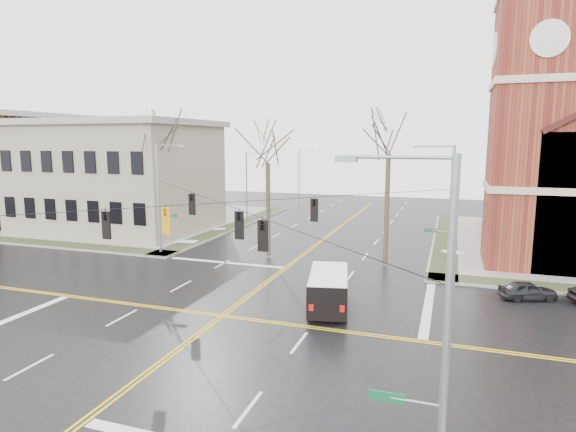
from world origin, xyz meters
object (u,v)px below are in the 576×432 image
(signal_pole_ne, at_px, (449,207))
(signal_pole_nw, at_px, (160,195))
(parked_car_a, at_px, (528,290))
(signal_pole_se, at_px, (439,338))
(streetlight_north_a, at_px, (248,184))
(tree_nw_near, at_px, (268,157))
(tree_ne, at_px, (389,146))
(cargo_van, at_px, (329,287))
(tree_nw_far, at_px, (156,141))
(streetlight_north_b, at_px, (300,173))

(signal_pole_ne, height_order, signal_pole_nw, same)
(signal_pole_nw, xyz_separation_m, parked_car_a, (27.39, -3.13, -4.39))
(signal_pole_se, distance_m, streetlight_north_a, 45.20)
(tree_nw_near, height_order, tree_ne, tree_ne)
(cargo_van, relative_size, parked_car_a, 1.75)
(signal_pole_ne, height_order, tree_nw_near, tree_nw_near)
(signal_pole_se, relative_size, tree_nw_far, 0.69)
(streetlight_north_a, bearing_deg, tree_ne, -39.19)
(signal_pole_nw, distance_m, signal_pole_se, 32.28)
(signal_pole_se, bearing_deg, tree_nw_near, 119.11)
(signal_pole_nw, bearing_deg, tree_nw_far, 127.75)
(signal_pole_nw, distance_m, tree_nw_near, 9.59)
(tree_nw_far, height_order, tree_ne, tree_nw_far)
(signal_pole_se, bearing_deg, cargo_van, 112.93)
(streetlight_north_a, height_order, parked_car_a, streetlight_north_a)
(streetlight_north_a, relative_size, parked_car_a, 2.43)
(signal_pole_se, distance_m, tree_ne, 25.87)
(streetlight_north_b, bearing_deg, signal_pole_se, -69.73)
(cargo_van, height_order, tree_nw_near, tree_nw_near)
(signal_pole_ne, relative_size, signal_pole_se, 1.00)
(signal_pole_ne, relative_size, parked_car_a, 2.74)
(signal_pole_nw, height_order, signal_pole_se, same)
(signal_pole_se, relative_size, parked_car_a, 2.74)
(streetlight_north_b, distance_m, tree_nw_far, 34.47)
(signal_pole_ne, height_order, tree_nw_far, tree_nw_far)
(signal_pole_nw, bearing_deg, cargo_van, -26.87)
(parked_car_a, distance_m, tree_nw_near, 20.60)
(tree_nw_far, relative_size, tree_nw_near, 1.15)
(streetlight_north_b, bearing_deg, tree_nw_far, -94.35)
(signal_pole_nw, xyz_separation_m, tree_ne, (18.25, 2.17, 4.06))
(parked_car_a, distance_m, tree_ne, 13.52)
(signal_pole_ne, distance_m, parked_car_a, 7.18)
(signal_pole_ne, distance_m, signal_pole_se, 23.00)
(signal_pole_nw, relative_size, tree_nw_far, 0.69)
(streetlight_north_a, height_order, streetlight_north_b, same)
(parked_car_a, bearing_deg, tree_nw_far, 59.64)
(tree_nw_far, distance_m, tree_ne, 20.17)
(streetlight_north_b, height_order, parked_car_a, streetlight_north_b)
(signal_pole_ne, relative_size, tree_ne, 0.72)
(signal_pole_ne, relative_size, tree_nw_far, 0.69)
(signal_pole_se, xyz_separation_m, parked_car_a, (4.74, 19.87, -4.39))
(cargo_van, bearing_deg, tree_nw_far, 137.35)
(cargo_van, bearing_deg, tree_ne, 68.02)
(signal_pole_nw, height_order, streetlight_north_a, signal_pole_nw)
(signal_pole_se, relative_size, tree_ne, 0.72)
(cargo_van, relative_size, tree_nw_far, 0.44)
(signal_pole_ne, relative_size, streetlight_north_a, 1.12)
(streetlight_north_a, xyz_separation_m, tree_nw_far, (-2.59, -14.02, 4.91))
(parked_car_a, height_order, tree_ne, tree_ne)
(signal_pole_ne, bearing_deg, parked_car_a, -33.41)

